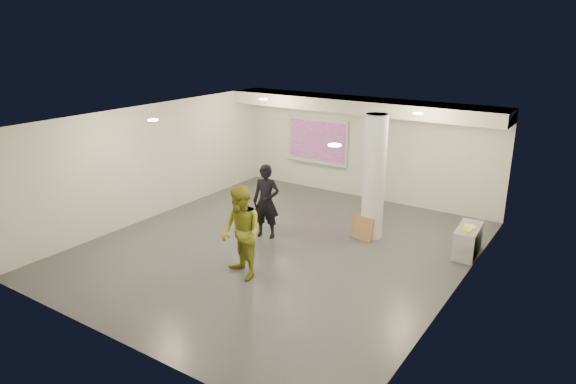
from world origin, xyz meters
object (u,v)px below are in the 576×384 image
Objects in this scene: man at (241,233)px; woman at (266,202)px; credenza at (468,241)px; projection_screen at (317,141)px; column at (374,177)px.

woman is at bearing 135.66° from man.
credenza is 0.58× the size of man.
projection_screen is at bearing 86.98° from woman.
woman is at bearing -76.55° from projection_screen.
column is 2.71× the size of credenza.
woman reaches higher than credenza.
credenza is at bearing 69.10° from man.
column reaches higher than credenza.
woman is 2.15m from man.
projection_screen reaches higher than man.
credenza is at bearing 4.31° from woman.
column is 1.56× the size of man.
woman is (0.97, -4.05, -0.63)m from projection_screen.
credenza is (5.32, -2.40, -1.20)m from projection_screen.
projection_screen is 6.32m from man.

